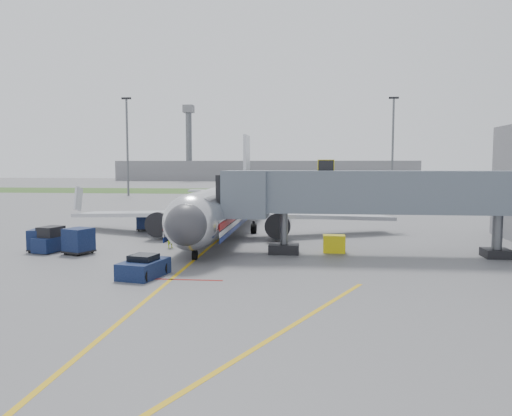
# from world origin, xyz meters

# --- Properties ---
(ground) EXTENTS (400.00, 400.00, 0.00)m
(ground) POSITION_xyz_m (0.00, 0.00, 0.00)
(ground) COLOR #565659
(ground) RESTS_ON ground
(grass_strip) EXTENTS (300.00, 25.00, 0.01)m
(grass_strip) POSITION_xyz_m (0.00, 90.00, 0.01)
(grass_strip) COLOR #2D4C1E
(grass_strip) RESTS_ON ground
(apron_markings) EXTENTS (21.52, 50.00, 0.01)m
(apron_markings) POSITION_xyz_m (0.00, -7.40, 0.00)
(apron_markings) COLOR gold
(apron_markings) RESTS_ON ground
(airliner) EXTENTS (32.10, 35.67, 10.25)m
(airliner) POSITION_xyz_m (0.00, 15.25, 2.65)
(airliner) COLOR silver
(airliner) RESTS_ON ground
(jet_bridge) EXTENTS (25.30, 4.00, 6.90)m
(jet_bridge) POSITION_xyz_m (12.86, 5.00, 4.47)
(jet_bridge) COLOR slate
(jet_bridge) RESTS_ON ground
(light_mast_left) EXTENTS (2.00, 0.44, 20.40)m
(light_mast_left) POSITION_xyz_m (-30.00, 70.00, 10.78)
(light_mast_left) COLOR #595B60
(light_mast_left) RESTS_ON ground
(light_mast_right) EXTENTS (2.00, 0.44, 20.40)m
(light_mast_right) POSITION_xyz_m (25.00, 75.00, 10.78)
(light_mast_right) COLOR #595B60
(light_mast_right) RESTS_ON ground
(distant_terminal) EXTENTS (120.00, 14.00, 8.00)m
(distant_terminal) POSITION_xyz_m (-10.00, 170.00, 4.00)
(distant_terminal) COLOR slate
(distant_terminal) RESTS_ON ground
(control_tower) EXTENTS (4.00, 4.00, 30.00)m
(control_tower) POSITION_xyz_m (-40.00, 165.00, 17.33)
(control_tower) COLOR #595B60
(control_tower) RESTS_ON ground
(pushback_tug) EXTENTS (2.55, 3.50, 1.32)m
(pushback_tug) POSITION_xyz_m (-1.77, -3.50, 0.55)
(pushback_tug) COLOR black
(pushback_tug) RESTS_ON ground
(baggage_tug) EXTENTS (1.96, 2.96, 1.90)m
(baggage_tug) POSITION_xyz_m (-11.47, 3.98, 0.84)
(baggage_tug) COLOR black
(baggage_tug) RESTS_ON ground
(baggage_cart_a) EXTENTS (1.71, 1.71, 1.66)m
(baggage_cart_a) POSITION_xyz_m (-12.33, 3.97, 0.85)
(baggage_cart_a) COLOR black
(baggage_cart_a) RESTS_ON ground
(baggage_cart_b) EXTENTS (2.29, 2.29, 1.89)m
(baggage_cart_b) POSITION_xyz_m (-8.97, 3.26, 0.96)
(baggage_cart_b) COLOR black
(baggage_cart_b) RESTS_ON ground
(baggage_cart_c) EXTENTS (1.53, 1.53, 1.64)m
(baggage_cart_c) POSITION_xyz_m (-8.23, 16.31, 0.84)
(baggage_cart_c) COLOR black
(baggage_cart_c) RESTS_ON ground
(belt_loader) EXTENTS (2.10, 4.82, 2.28)m
(belt_loader) POSITION_xyz_m (-2.51, 12.41, 0.57)
(belt_loader) COLOR black
(belt_loader) RESTS_ON ground
(ground_power_cart) EXTENTS (1.63, 1.09, 1.29)m
(ground_power_cart) POSITION_xyz_m (9.70, 5.88, 0.64)
(ground_power_cart) COLOR yellow
(ground_power_cart) RESTS_ON ground
(ramp_worker) EXTENTS (0.65, 0.68, 1.58)m
(ramp_worker) POSITION_xyz_m (-3.00, 6.54, 0.79)
(ramp_worker) COLOR #ADDA19
(ramp_worker) RESTS_ON ground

